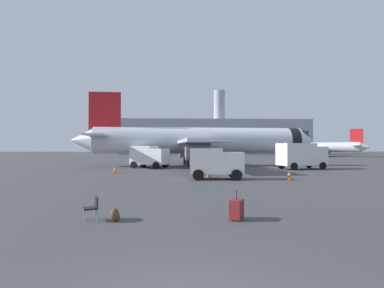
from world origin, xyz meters
name	(u,v)px	position (x,y,z in m)	size (l,w,h in m)	color
airplane_at_gate	(198,141)	(2.90, 39.65, 3.66)	(35.75, 32.24, 10.50)	silver
airplane_taxiing	(320,147)	(43.64, 87.31, 2.80)	(22.46, 21.66, 8.05)	silver
service_truck	(149,156)	(-3.82, 35.38, 1.61)	(5.28, 4.19, 2.90)	white
fuel_truck	(301,155)	(15.18, 32.30, 1.77)	(6.43, 4.05, 3.20)	white
cargo_van	(216,162)	(3.10, 20.76, 1.45)	(4.51, 2.56, 2.60)	white
safety_cone_near	(289,175)	(8.98, 19.70, 0.40)	(0.44, 0.44, 0.81)	#F2590C
safety_cone_mid	(115,170)	(-6.82, 28.32, 0.31)	(0.44, 0.44, 0.63)	#F2590C
safety_cone_far	(209,173)	(2.68, 22.33, 0.39)	(0.44, 0.44, 0.79)	#F2590C
rolling_suitcase	(237,209)	(2.08, 6.36, 0.39)	(0.64, 0.75, 1.10)	maroon
traveller_backpack	(115,215)	(-2.35, 6.29, 0.23)	(0.36, 0.40, 0.48)	brown
gate_chair	(92,207)	(-3.22, 6.54, 0.50)	(0.64, 0.64, 0.86)	black
terminal_building	(215,137)	(14.86, 116.97, 6.95)	(72.92, 16.35, 25.53)	#9EA3AD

